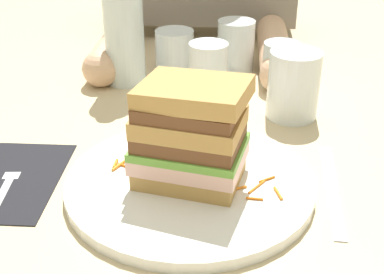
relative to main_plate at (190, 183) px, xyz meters
The scene contains 22 objects.
ground_plane 0.02m from the main_plate, 21.76° to the right, with size 3.00×3.00×0.00m, color #C6B289.
main_plate is the anchor object (origin of this frame).
sandwich 0.07m from the main_plate, 10.43° to the left, with size 0.14×0.12×0.13m.
carrot_shred_0 0.09m from the main_plate, 167.60° to the left, with size 0.00×0.00×0.03m, color orange.
carrot_shred_1 0.08m from the main_plate, 168.27° to the left, with size 0.00×0.00×0.03m, color orange.
carrot_shred_2 0.06m from the main_plate, 165.22° to the left, with size 0.00×0.00×0.02m, color orange.
carrot_shred_3 0.10m from the main_plate, 166.79° to the left, with size 0.00×0.00×0.02m, color orange.
carrot_shred_4 0.06m from the main_plate, 169.72° to the left, with size 0.00×0.00×0.02m, color orange.
carrot_shred_5 0.11m from the main_plate, 13.66° to the right, with size 0.00×0.00×0.02m, color orange.
carrot_shred_6 0.09m from the main_plate, ahead, with size 0.00×0.00×0.02m, color orange.
carrot_shred_7 0.09m from the main_plate, 26.21° to the right, with size 0.00×0.00×0.02m, color orange.
carrot_shred_8 0.08m from the main_plate, ahead, with size 0.00×0.00×0.03m, color orange.
carrot_shred_9 0.06m from the main_plate, 17.81° to the right, with size 0.00×0.00×0.02m, color orange.
napkin_dark 0.22m from the main_plate, behind, with size 0.12×0.18×0.00m, color black.
fork 0.22m from the main_plate, behind, with size 0.03×0.17×0.00m.
knife 0.17m from the main_plate, ahead, with size 0.03×0.20×0.00m.
juice_glass 0.25m from the main_plate, 57.09° to the left, with size 0.08×0.08×0.10m.
water_bottle 0.37m from the main_plate, 113.46° to the left, with size 0.07×0.07×0.28m.
empty_tumbler_0 0.27m from the main_plate, 88.71° to the left, with size 0.06×0.06×0.09m, color silver.
empty_tumbler_1 0.38m from the main_plate, 99.25° to the left, with size 0.07×0.07×0.08m, color silver.
empty_tumbler_2 0.36m from the main_plate, 69.21° to the left, with size 0.06×0.06×0.08m, color silver.
empty_tumbler_3 0.40m from the main_plate, 83.03° to the left, with size 0.07×0.07×0.09m, color silver.
Camera 1 is at (0.03, -0.52, 0.36)m, focal length 49.59 mm.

